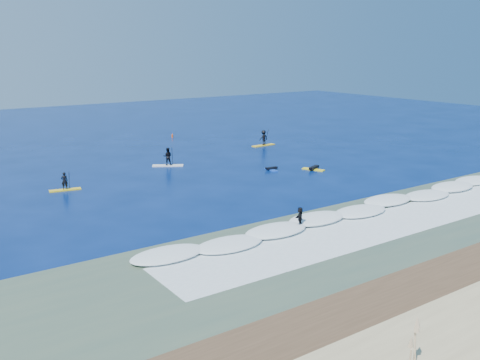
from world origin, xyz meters
TOP-DOWN VIEW (x-y plane):
  - ground at (0.00, 0.00)m, footprint 160.00×160.00m
  - shallow_water at (0.00, -14.00)m, footprint 90.00×13.00m
  - breaking_wave at (0.00, -10.00)m, footprint 40.00×6.00m
  - whitewater at (0.00, -13.00)m, footprint 34.00×5.00m
  - sup_paddler_left at (-15.29, 9.27)m, footprint 2.76×1.15m
  - sup_paddler_center at (-3.25, 13.05)m, footprint 3.19×2.39m
  - sup_paddler_right at (12.42, 16.92)m, footprint 3.32×0.98m
  - prone_paddler_near at (8.20, 2.86)m, footprint 1.79×2.39m
  - prone_paddler_far at (4.52, 5.24)m, footprint 1.47×1.87m
  - wave_surfer at (-5.07, -10.27)m, footprint 1.90×1.55m
  - marker_buoy at (5.79, 29.24)m, footprint 0.25×0.25m

SIDE VIEW (x-z plane):
  - ground at x=0.00m, z-range 0.00..0.00m
  - breaking_wave at x=0.00m, z-range -0.15..0.15m
  - whitewater at x=0.00m, z-range -0.01..0.01m
  - shallow_water at x=0.00m, z-range 0.00..0.01m
  - prone_paddler_far at x=4.52m, z-range -0.06..0.32m
  - prone_paddler_near at x=8.20m, z-range -0.08..0.41m
  - marker_buoy at x=5.79m, z-range -0.04..0.56m
  - sup_paddler_left at x=-15.29m, z-range -0.35..1.53m
  - wave_surfer at x=-5.07m, z-range 0.10..1.50m
  - sup_paddler_center at x=-3.25m, z-range -0.29..1.99m
  - sup_paddler_right at x=12.42m, z-range -0.25..2.05m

